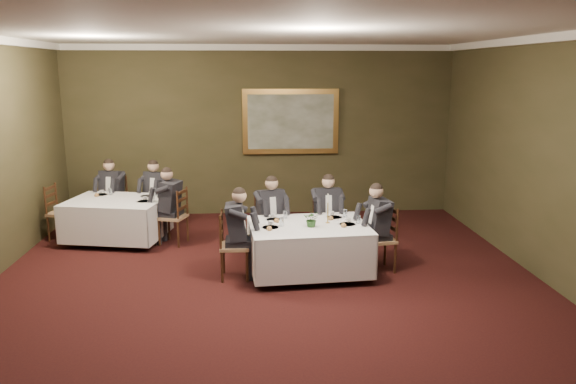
{
  "coord_description": "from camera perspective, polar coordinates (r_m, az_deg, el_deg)",
  "views": [
    {
      "loc": [
        -0.23,
        -6.68,
        3.02
      ],
      "look_at": [
        0.36,
        1.8,
        1.15
      ],
      "focal_mm": 35.0,
      "sensor_mm": 36.0,
      "label": 1
    }
  ],
  "objects": [
    {
      "name": "candlestick",
      "position": [
        8.39,
        4.06,
        -2.03
      ],
      "size": [
        0.07,
        0.07,
        0.46
      ],
      "color": "#B29036",
      "rests_on": "table_main"
    },
    {
      "name": "chair_main_backright",
      "position": [
        9.39,
        3.92,
        -4.56
      ],
      "size": [
        0.46,
        0.44,
        1.0
      ],
      "rotation": [
        0.0,
        0.0,
        3.19
      ],
      "color": "#99754D",
      "rests_on": "ground"
    },
    {
      "name": "diner_sec_backleft",
      "position": [
        11.33,
        -17.31,
        -0.95
      ],
      "size": [
        0.52,
        0.57,
        1.35
      ],
      "rotation": [
        0.0,
        0.0,
        2.86
      ],
      "color": "black",
      "rests_on": "chair_sec_backleft"
    },
    {
      "name": "table_main",
      "position": [
        8.41,
        2.1,
        -5.41
      ],
      "size": [
        1.85,
        1.47,
        0.67
      ],
      "rotation": [
        0.0,
        0.0,
        0.08
      ],
      "color": "black",
      "rests_on": "ground"
    },
    {
      "name": "chair_sec_endleft",
      "position": [
        10.94,
        -21.93,
        -3.0
      ],
      "size": [
        0.49,
        0.51,
        1.0
      ],
      "rotation": [
        0.0,
        0.0,
        -1.74
      ],
      "color": "#99754D",
      "rests_on": "ground"
    },
    {
      "name": "painting",
      "position": [
        11.69,
        0.27,
        7.17
      ],
      "size": [
        1.99,
        0.09,
        1.34
      ],
      "color": "#B88E43",
      "rests_on": "back_wall"
    },
    {
      "name": "diner_sec_backright",
      "position": [
        10.99,
        -13.11,
        -1.12
      ],
      "size": [
        0.56,
        0.6,
        1.35
      ],
      "rotation": [
        0.0,
        0.0,
        2.72
      ],
      "color": "black",
      "rests_on": "chair_sec_backright"
    },
    {
      "name": "diner_main_backright",
      "position": [
        9.32,
        3.96,
        -3.24
      ],
      "size": [
        0.43,
        0.5,
        1.35
      ],
      "rotation": [
        0.0,
        0.0,
        3.19
      ],
      "color": "black",
      "rests_on": "chair_main_backright"
    },
    {
      "name": "crown_molding",
      "position": [
        6.69,
        -2.06,
        15.98
      ],
      "size": [
        8.0,
        10.0,
        0.12
      ],
      "color": "white",
      "rests_on": "back_wall"
    },
    {
      "name": "chair_sec_backleft",
      "position": [
        11.39,
        -17.2,
        -2.06
      ],
      "size": [
        0.54,
        0.53,
        1.0
      ],
      "rotation": [
        0.0,
        0.0,
        2.86
      ],
      "color": "#99754D",
      "rests_on": "ground"
    },
    {
      "name": "table_second",
      "position": [
        10.42,
        -16.99,
        -2.43
      ],
      "size": [
        1.88,
        1.57,
        0.67
      ],
      "rotation": [
        0.0,
        0.0,
        -0.2
      ],
      "color": "black",
      "rests_on": "ground"
    },
    {
      "name": "place_setting_table_main",
      "position": [
        8.62,
        -1.08,
        -2.55
      ],
      "size": [
        0.33,
        0.31,
        0.14
      ],
      "color": "white",
      "rests_on": "table_main"
    },
    {
      "name": "ground",
      "position": [
        7.33,
        -1.85,
        -11.93
      ],
      "size": [
        10.0,
        10.0,
        0.0
      ],
      "primitive_type": "plane",
      "color": "black",
      "rests_on": "ground"
    },
    {
      "name": "ceiling",
      "position": [
        6.7,
        -2.06,
        16.5
      ],
      "size": [
        8.0,
        10.0,
        0.1
      ],
      "primitive_type": "cube",
      "color": "silver",
      "rests_on": "back_wall"
    },
    {
      "name": "diner_main_endright",
      "position": [
        8.65,
        9.29,
        -4.62
      ],
      "size": [
        0.54,
        0.48,
        1.35
      ],
      "rotation": [
        0.0,
        0.0,
        1.74
      ],
      "color": "black",
      "rests_on": "chair_main_endright"
    },
    {
      "name": "chair_sec_endright",
      "position": [
        10.08,
        -11.5,
        -3.6
      ],
      "size": [
        0.54,
        0.55,
        1.0
      ],
      "rotation": [
        0.0,
        0.0,
        1.25
      ],
      "color": "#99754D",
      "rests_on": "ground"
    },
    {
      "name": "chair_sec_backright",
      "position": [
        11.05,
        -13.02,
        -2.25
      ],
      "size": [
        0.57,
        0.56,
        1.0
      ],
      "rotation": [
        0.0,
        0.0,
        2.72
      ],
      "color": "#99754D",
      "rests_on": "ground"
    },
    {
      "name": "chair_main_backleft",
      "position": [
        9.24,
        -1.83,
        -4.82
      ],
      "size": [
        0.54,
        0.53,
        1.0
      ],
      "rotation": [
        0.0,
        0.0,
        3.44
      ],
      "color": "#99754D",
      "rests_on": "ground"
    },
    {
      "name": "diner_main_backleft",
      "position": [
        9.17,
        -1.81,
        -3.48
      ],
      "size": [
        0.52,
        0.58,
        1.35
      ],
      "rotation": [
        0.0,
        0.0,
        3.44
      ],
      "color": "black",
      "rests_on": "chair_main_backleft"
    },
    {
      "name": "place_setting_table_second",
      "position": [
        10.85,
        -18.18,
        -0.05
      ],
      "size": [
        0.33,
        0.31,
        0.14
      ],
      "color": "white",
      "rests_on": "table_second"
    },
    {
      "name": "diner_sec_endright",
      "position": [
        10.02,
        -11.62,
        -2.34
      ],
      "size": [
        0.58,
        0.53,
        1.35
      ],
      "rotation": [
        0.0,
        0.0,
        1.25
      ],
      "color": "black",
      "rests_on": "chair_sec_endright"
    },
    {
      "name": "back_wall",
      "position": [
        11.75,
        -2.83,
        6.19
      ],
      "size": [
        8.0,
        0.1,
        3.5
      ],
      "primitive_type": "cube",
      "color": "#35321A",
      "rests_on": "ground"
    },
    {
      "name": "diner_main_endleft",
      "position": [
        8.27,
        -5.44,
        -5.31
      ],
      "size": [
        0.49,
        0.42,
        1.35
      ],
      "rotation": [
        0.0,
        0.0,
        -1.58
      ],
      "color": "black",
      "rests_on": "chair_main_endleft"
    },
    {
      "name": "centerpiece",
      "position": [
        8.18,
        2.45,
        -2.68
      ],
      "size": [
        0.27,
        0.25,
        0.26
      ],
      "primitive_type": "imported",
      "rotation": [
        0.0,
        0.0,
        -0.24
      ],
      "color": "#2D5926",
      "rests_on": "table_main"
    },
    {
      "name": "chair_main_endright",
      "position": [
        8.72,
        9.31,
        -6.04
      ],
      "size": [
        0.49,
        0.5,
        1.0
      ],
      "rotation": [
        0.0,
        0.0,
        1.74
      ],
      "color": "#99754D",
      "rests_on": "ground"
    },
    {
      "name": "chair_main_endleft",
      "position": [
        8.34,
        -5.49,
        -6.81
      ],
      "size": [
        0.43,
        0.45,
        1.0
      ],
      "rotation": [
        0.0,
        0.0,
        -1.58
      ],
      "color": "#99754D",
      "rests_on": "ground"
    }
  ]
}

